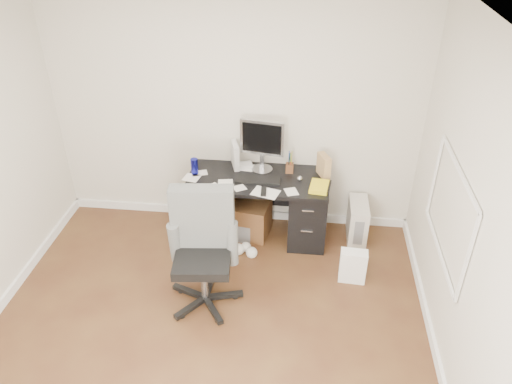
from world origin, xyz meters
TOP-DOWN VIEW (x-y plane):
  - ground at (0.00, 0.00)m, footprint 4.00×4.00m
  - room_shell at (0.03, 0.03)m, footprint 4.02×4.02m
  - desk at (0.30, 1.65)m, footprint 1.50×0.70m
  - loose_papers at (0.10, 1.60)m, footprint 1.10×0.60m
  - lcd_monitor at (0.33, 1.82)m, footprint 0.51×0.34m
  - keyboard at (0.31, 1.59)m, footprint 0.47×0.16m
  - computer_mouse at (0.74, 1.64)m, footprint 0.08×0.08m
  - travel_mug at (-0.39, 1.68)m, footprint 0.09×0.09m
  - white_binder at (0.02, 1.88)m, footprint 0.18×0.27m
  - magazine_file at (0.99, 1.78)m, footprint 0.18×0.23m
  - pen_cup at (0.63, 1.82)m, footprint 0.10×0.10m
  - yellow_book at (0.96, 1.51)m, footprint 0.23×0.28m
  - paper_remote at (0.41, 1.37)m, footprint 0.32×0.28m
  - office_chair at (-0.09, 0.53)m, footprint 0.73×0.73m
  - pc_tower at (1.41, 1.72)m, footprint 0.20×0.45m
  - shopping_bag at (1.33, 1.00)m, footprint 0.28×0.20m
  - wicker_basket at (0.22, 1.67)m, footprint 0.46×0.46m
  - desk_printer at (0.08, 1.63)m, footprint 0.37×0.32m

SIDE VIEW (x-z plane):
  - ground at x=0.00m, z-range 0.00..0.00m
  - desk_printer at x=0.08m, z-range 0.00..0.21m
  - shopping_bag at x=1.33m, z-range 0.00..0.36m
  - wicker_basket at x=0.22m, z-range 0.00..0.40m
  - pc_tower at x=1.41m, z-range 0.00..0.45m
  - desk at x=0.30m, z-range 0.02..0.77m
  - office_chair at x=-0.09m, z-range 0.00..1.17m
  - loose_papers at x=0.10m, z-range 0.75..0.75m
  - paper_remote at x=0.41m, z-range 0.75..0.77m
  - keyboard at x=0.31m, z-range 0.75..0.78m
  - yellow_book at x=0.96m, z-range 0.75..0.79m
  - computer_mouse at x=0.74m, z-range 0.75..0.81m
  - travel_mug at x=-0.39m, z-range 0.75..0.92m
  - magazine_file at x=0.99m, z-range 0.75..0.99m
  - pen_cup at x=0.63m, z-range 0.75..0.99m
  - white_binder at x=0.02m, z-range 0.75..1.03m
  - lcd_monitor at x=0.33m, z-range 0.75..1.35m
  - room_shell at x=0.03m, z-range 0.30..3.01m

